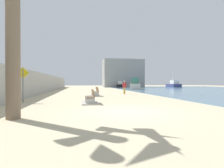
{
  "coord_description": "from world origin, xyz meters",
  "views": [
    {
      "loc": [
        -2.25,
        -8.94,
        1.46
      ],
      "look_at": [
        1.83,
        14.8,
        1.25
      ],
      "focal_mm": 29.53,
      "sensor_mm": 36.0,
      "label": 1
    }
  ],
  "objects_px": {
    "bench_far": "(95,94)",
    "boat_distant": "(121,85)",
    "boat_outer": "(173,85)",
    "bench_near": "(90,100)",
    "pedestrian_sign": "(23,80)",
    "boat_nearest": "(135,85)",
    "person_walking": "(124,86)"
  },
  "relations": [
    {
      "from": "bench_near",
      "to": "boat_nearest",
      "type": "xyz_separation_m",
      "value": [
        10.8,
        24.79,
        0.68
      ]
    },
    {
      "from": "boat_distant",
      "to": "boat_outer",
      "type": "height_order",
      "value": "boat_distant"
    },
    {
      "from": "bench_far",
      "to": "boat_outer",
      "type": "distance_m",
      "value": 41.24
    },
    {
      "from": "bench_far",
      "to": "pedestrian_sign",
      "type": "xyz_separation_m",
      "value": [
        -5.71,
        -5.13,
        1.37
      ]
    },
    {
      "from": "boat_outer",
      "to": "pedestrian_sign",
      "type": "bearing_deg",
      "value": -130.65
    },
    {
      "from": "bench_near",
      "to": "person_walking",
      "type": "relative_size",
      "value": 1.25
    },
    {
      "from": "person_walking",
      "to": "boat_outer",
      "type": "distance_m",
      "value": 36.55
    },
    {
      "from": "boat_nearest",
      "to": "pedestrian_sign",
      "type": "relative_size",
      "value": 2.51
    },
    {
      "from": "boat_distant",
      "to": "boat_outer",
      "type": "xyz_separation_m",
      "value": [
        15.99,
        -1.27,
        0.08
      ]
    },
    {
      "from": "boat_distant",
      "to": "boat_outer",
      "type": "distance_m",
      "value": 16.04
    },
    {
      "from": "bench_near",
      "to": "boat_outer",
      "type": "distance_m",
      "value": 47.15
    },
    {
      "from": "boat_nearest",
      "to": "pedestrian_sign",
      "type": "distance_m",
      "value": 27.97
    },
    {
      "from": "boat_distant",
      "to": "pedestrian_sign",
      "type": "bearing_deg",
      "value": -112.44
    },
    {
      "from": "person_walking",
      "to": "boat_nearest",
      "type": "height_order",
      "value": "boat_nearest"
    },
    {
      "from": "boat_nearest",
      "to": "bench_near",
      "type": "bearing_deg",
      "value": -113.53
    },
    {
      "from": "bench_near",
      "to": "boat_distant",
      "type": "bearing_deg",
      "value": 74.58
    },
    {
      "from": "boat_outer",
      "to": "boat_nearest",
      "type": "bearing_deg",
      "value": -139.46
    },
    {
      "from": "person_walking",
      "to": "pedestrian_sign",
      "type": "relative_size",
      "value": 0.65
    },
    {
      "from": "pedestrian_sign",
      "to": "boat_nearest",
      "type": "bearing_deg",
      "value": 56.06
    },
    {
      "from": "person_walking",
      "to": "boat_nearest",
      "type": "bearing_deg",
      "value": 68.35
    },
    {
      "from": "person_walking",
      "to": "boat_distant",
      "type": "height_order",
      "value": "boat_distant"
    },
    {
      "from": "bench_near",
      "to": "boat_outer",
      "type": "height_order",
      "value": "boat_outer"
    },
    {
      "from": "bench_near",
      "to": "bench_far",
      "type": "height_order",
      "value": "same"
    },
    {
      "from": "bench_far",
      "to": "boat_distant",
      "type": "xyz_separation_m",
      "value": [
        10.12,
        33.2,
        0.48
      ]
    },
    {
      "from": "boat_outer",
      "to": "boat_nearest",
      "type": "relative_size",
      "value": 1.21
    },
    {
      "from": "bench_far",
      "to": "boat_nearest",
      "type": "height_order",
      "value": "boat_nearest"
    },
    {
      "from": "boat_distant",
      "to": "bench_near",
      "type": "bearing_deg",
      "value": -105.42
    },
    {
      "from": "boat_distant",
      "to": "boat_nearest",
      "type": "distance_m",
      "value": 15.14
    },
    {
      "from": "bench_far",
      "to": "boat_distant",
      "type": "distance_m",
      "value": 34.71
    },
    {
      "from": "bench_near",
      "to": "boat_outer",
      "type": "xyz_separation_m",
      "value": [
        27.0,
        38.65,
        0.56
      ]
    },
    {
      "from": "bench_far",
      "to": "boat_outer",
      "type": "bearing_deg",
      "value": 50.73
    },
    {
      "from": "bench_far",
      "to": "boat_outer",
      "type": "height_order",
      "value": "boat_outer"
    }
  ]
}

